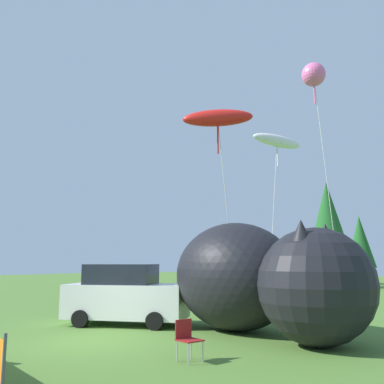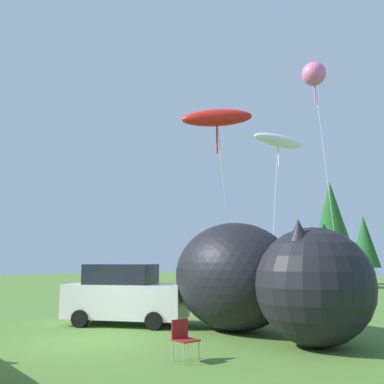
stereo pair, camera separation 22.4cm
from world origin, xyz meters
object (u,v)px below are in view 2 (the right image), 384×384
at_px(parked_car, 125,295).
at_px(inflatable_cat, 257,281).
at_px(kite_white_ghost, 278,141).
at_px(kite_pink_octopus, 314,75).
at_px(folding_chair, 183,336).
at_px(kite_red_lizard, 217,118).

bearing_deg(parked_car, inflatable_cat, -14.27).
distance_m(parked_car, inflatable_cat, 5.06).
bearing_deg(kite_white_ghost, kite_pink_octopus, -37.33).
xyz_separation_m(inflatable_cat, kite_pink_octopus, (0.31, 4.38, 8.36)).
bearing_deg(kite_pink_octopus, folding_chair, -88.56).
bearing_deg(inflatable_cat, kite_white_ghost, 126.88).
bearing_deg(kite_white_ghost, folding_chair, -73.05).
bearing_deg(kite_pink_octopus, inflatable_cat, -93.99).
distance_m(kite_red_lizard, kite_white_ghost, 7.08).
xyz_separation_m(folding_chair, kite_pink_octopus, (-0.21, 8.43, 9.45)).
xyz_separation_m(parked_car, kite_white_ghost, (2.11, 7.92, 7.16)).
xyz_separation_m(inflatable_cat, kite_white_ghost, (-2.77, 6.72, 6.56)).
height_order(folding_chair, inflatable_cat, inflatable_cat).
height_order(kite_red_lizard, kite_white_ghost, kite_white_ghost).
distance_m(parked_car, folding_chair, 6.13).
relative_size(inflatable_cat, kite_pink_octopus, 0.72).
bearing_deg(kite_white_ghost, parked_car, -104.95).
distance_m(folding_chair, kite_white_ghost, 13.62).
relative_size(parked_car, folding_chair, 5.08).
height_order(parked_car, kite_white_ghost, kite_white_ghost).
bearing_deg(folding_chair, inflatable_cat, 107.64).
distance_m(kite_pink_octopus, kite_red_lizard, 5.56).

